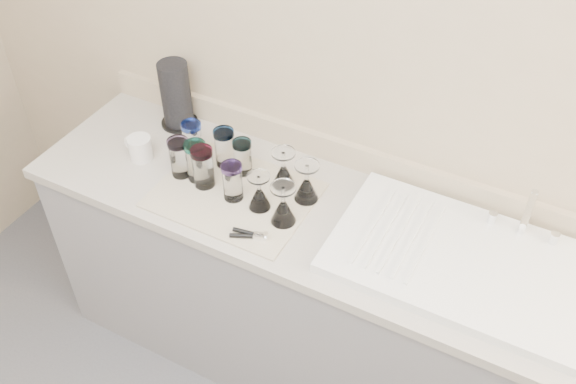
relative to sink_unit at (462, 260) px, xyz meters
The scene contains 17 objects.
counter_unit 0.72m from the sink_unit, behind, with size 2.06×0.62×0.90m.
sink_unit is the anchor object (origin of this frame).
dish_towel 0.81m from the sink_unit, behind, with size 0.55×0.42×0.01m, color beige.
tumbler_teal 1.06m from the sink_unit, behind, with size 0.07×0.07×0.15m.
tumbler_cyan 0.93m from the sink_unit, behind, with size 0.08×0.08×0.15m.
tumbler_purple 0.85m from the sink_unit, behind, with size 0.07×0.07×0.14m.
tumbler_magenta 1.04m from the sink_unit, behind, with size 0.08×0.08×0.15m.
tumbler_blue 0.93m from the sink_unit, behind, with size 0.08×0.08×0.16m.
tumbler_lavender 0.81m from the sink_unit, behind, with size 0.07×0.07×0.15m.
tumbler_extra 0.97m from the sink_unit, behind, with size 0.08×0.08×0.16m.
goblet_back_left 0.68m from the sink_unit, behind, with size 0.08×0.08×0.15m.
goblet_back_right 0.57m from the sink_unit, behind, with size 0.09×0.09×0.15m.
goblet_front_left 0.70m from the sink_unit, behind, with size 0.08×0.08×0.14m.
goblet_front_right 0.60m from the sink_unit, behind, with size 0.09×0.09×0.16m.
can_opener 0.69m from the sink_unit, 161.68° to the right, with size 0.13×0.07×0.02m.
white_mug 1.23m from the sink_unit, behind, with size 0.13×0.09×0.09m.
paper_towel_roll 1.25m from the sink_unit, behind, with size 0.15×0.15×0.28m.
Camera 1 is at (0.70, -0.25, 2.45)m, focal length 40.00 mm.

